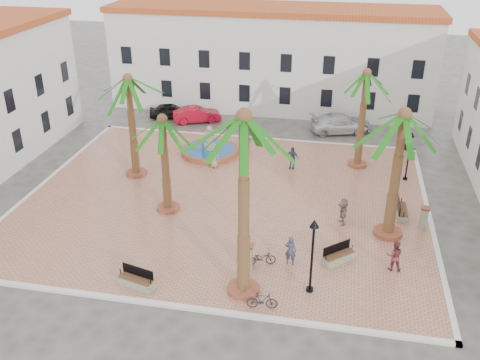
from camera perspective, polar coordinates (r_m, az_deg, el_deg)
The scene contains 35 objects.
ground at distance 35.47m, azimuth -1.59°, elevation -2.17°, with size 120.00×120.00×0.00m, color #56544F.
plaza at distance 35.43m, azimuth -1.59°, elevation -2.07°, with size 26.00×22.00×0.15m, color tan.
kerb_n at distance 45.20m, azimuth 1.49°, elevation 4.49°, with size 26.30×0.30×0.16m, color silver.
kerb_s at distance 26.63m, azimuth -6.95°, elevation -13.21°, with size 26.30×0.30×0.16m, color silver.
kerb_e at distance 35.22m, azimuth 19.57°, elevation -3.92°, with size 0.30×22.30×0.16m, color silver.
kerb_w at distance 40.09m, azimuth -20.02°, elevation -0.19°, with size 0.30×22.30×0.16m, color silver.
building_north at distance 52.25m, azimuth 3.31°, elevation 12.90°, with size 30.40×7.40×9.50m.
fountain at distance 41.93m, azimuth -3.24°, elevation 3.22°, with size 4.47×4.47×2.31m.
palm_nw at distance 37.08m, azimuth -11.79°, elevation 9.40°, with size 4.88×4.88×7.45m.
palm_sw at distance 32.14m, azimuth -8.22°, elevation 5.19°, with size 4.72×4.72×6.40m.
palm_s at distance 23.05m, azimuth 0.43°, elevation 4.61°, with size 5.32×5.32×9.58m.
palm_e at distance 29.88m, azimuth 16.94°, elevation 5.15°, with size 5.47×5.47×7.82m.
palm_ne at distance 38.81m, azimuth 13.27°, elevation 9.97°, with size 4.62×4.62×7.37m.
bench_s at distance 27.87m, azimuth -11.03°, elevation -10.56°, with size 2.03×1.06×1.02m.
bench_se at distance 29.60m, azimuth 10.47°, elevation -8.06°, with size 1.82×1.73×1.02m.
bench_e at distance 34.71m, azimuth 16.85°, elevation -3.26°, with size 0.61×2.00×1.06m.
bench_ne at distance 43.86m, azimuth 17.31°, elevation 2.98°, with size 1.25×1.67×0.87m.
lamppost_s at distance 25.85m, azimuth 7.79°, elevation -6.74°, with size 0.45×0.45×4.13m.
lamppost_e at distance 38.67m, azimuth 17.66°, elevation 3.29°, with size 0.39×0.39×3.59m.
bollard_se at distance 28.36m, azimuth 0.90°, elevation -8.11°, with size 0.53×0.53×1.46m.
bollard_n at distance 42.10m, azimuth 0.22°, elevation 3.92°, with size 0.53×0.53×1.34m.
bollard_e at distance 33.53m, azimuth 19.02°, elevation -3.82°, with size 0.57×0.57×1.44m.
litter_bin at distance 29.12m, azimuth 1.00°, elevation -8.01°, with size 0.38×0.38×0.73m, color black.
cyclist_a at distance 28.74m, azimuth 5.41°, elevation -7.48°, with size 0.62×0.41×1.70m, color #373852.
bicycle_a at distance 28.80m, azimuth 2.23°, elevation -8.31°, with size 0.57×1.63×0.86m, color black.
cyclist_b at distance 29.31m, azimuth 16.15°, elevation -7.76°, with size 0.85×0.66×1.74m, color brown.
bicycle_b at distance 25.96m, azimuth 2.37°, elevation -12.72°, with size 0.43×1.51×0.91m, color black.
pedestrian_fountain_a at distance 39.41m, azimuth -2.80°, elevation 2.42°, with size 0.78×0.51×1.60m, color #948160.
pedestrian_fountain_b at distance 39.39m, azimuth 5.58°, elevation 2.40°, with size 1.00×0.42×1.71m, color #3D4D64.
pedestrian_north at distance 44.31m, azimuth 1.03°, elevation 5.49°, with size 1.27×0.73×1.96m, color #57575D.
pedestrian_east at distance 32.78m, azimuth 10.95°, elevation -3.29°, with size 1.56×0.50×1.68m, color #736258.
car_black at distance 50.32m, azimuth -7.38°, elevation 7.33°, with size 1.60×3.97×1.35m, color black.
car_red at distance 48.99m, azimuth -4.63°, elevation 6.98°, with size 1.51×4.32×1.42m, color #A70A1F.
car_silver at distance 47.50m, azimuth 10.74°, elevation 6.03°, with size 2.16×5.32×1.54m, color silver.
car_white at distance 47.24m, azimuth 10.61°, elevation 5.80°, with size 2.23×4.84×1.34m, color white.
Camera 1 is at (7.06, -30.31, 17.01)m, focal length 40.00 mm.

